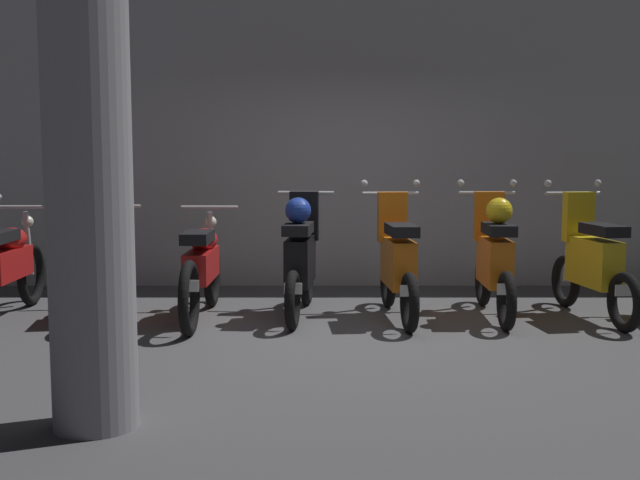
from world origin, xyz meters
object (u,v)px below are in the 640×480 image
(motorbike_slot_4, at_px, (400,263))
(motorbike_slot_6, at_px, (594,262))
(motorbike_slot_3, at_px, (303,257))
(support_pillar, at_px, (90,133))
(motorbike_slot_2, at_px, (204,267))
(motorbike_slot_5, at_px, (496,258))
(motorbike_slot_0, at_px, (10,266))
(motorbike_slot_1, at_px, (109,265))

(motorbike_slot_4, xyz_separation_m, motorbike_slot_6, (1.83, 0.02, 0.00))
(motorbike_slot_3, relative_size, support_pillar, 0.51)
(motorbike_slot_2, xyz_separation_m, motorbike_slot_5, (2.75, 0.11, 0.08))
(motorbike_slot_0, height_order, motorbike_slot_1, motorbike_slot_0)
(motorbike_slot_4, bearing_deg, motorbike_slot_3, 174.12)
(motorbike_slot_3, xyz_separation_m, motorbike_slot_4, (0.91, -0.09, -0.04))
(motorbike_slot_2, distance_m, support_pillar, 3.12)
(motorbike_slot_1, bearing_deg, motorbike_slot_4, -1.76)
(motorbike_slot_3, height_order, support_pillar, support_pillar)
(motorbike_slot_1, distance_m, support_pillar, 3.32)
(motorbike_slot_0, bearing_deg, motorbike_slot_5, 0.74)
(motorbike_slot_0, xyz_separation_m, motorbike_slot_1, (0.91, 0.08, -0.00))
(motorbike_slot_1, height_order, motorbike_slot_5, motorbike_slot_5)
(motorbike_slot_0, distance_m, motorbike_slot_5, 4.58)
(motorbike_slot_1, distance_m, motorbike_slot_2, 0.93)
(support_pillar, bearing_deg, motorbike_slot_2, 86.65)
(motorbike_slot_0, height_order, support_pillar, support_pillar)
(motorbike_slot_2, height_order, motorbike_slot_3, motorbike_slot_3)
(motorbike_slot_0, bearing_deg, motorbike_slot_6, 0.17)
(motorbike_slot_0, distance_m, motorbike_slot_6, 5.49)
(motorbike_slot_4, distance_m, motorbike_slot_5, 0.92)
(motorbike_slot_1, distance_m, motorbike_slot_6, 4.57)
(motorbike_slot_3, xyz_separation_m, motorbike_slot_6, (2.74, -0.08, -0.04))
(motorbike_slot_2, height_order, motorbike_slot_5, motorbike_slot_5)
(motorbike_slot_2, bearing_deg, motorbike_slot_3, 8.57)
(motorbike_slot_1, bearing_deg, motorbike_slot_3, 0.30)
(motorbike_slot_1, distance_m, motorbike_slot_4, 2.75)
(motorbike_slot_4, height_order, support_pillar, support_pillar)
(motorbike_slot_3, xyz_separation_m, support_pillar, (-1.09, -3.03, 1.09))
(motorbike_slot_5, bearing_deg, motorbike_slot_6, -2.73)
(motorbike_slot_1, bearing_deg, motorbike_slot_6, -0.83)
(motorbike_slot_2, distance_m, motorbike_slot_5, 2.75)
(motorbike_slot_2, relative_size, motorbike_slot_6, 1.16)
(motorbike_slot_3, relative_size, motorbike_slot_6, 1.00)
(motorbike_slot_5, bearing_deg, motorbike_slot_2, -177.80)
(motorbike_slot_2, bearing_deg, motorbike_slot_4, 1.39)
(motorbike_slot_2, height_order, motorbike_slot_6, motorbike_slot_6)
(motorbike_slot_5, xyz_separation_m, motorbike_slot_6, (0.91, -0.04, -0.04))
(motorbike_slot_1, xyz_separation_m, motorbike_slot_3, (1.84, 0.01, 0.08))
(motorbike_slot_2, bearing_deg, motorbike_slot_5, 2.20)
(motorbike_slot_2, distance_m, motorbike_slot_4, 1.83)
(motorbike_slot_1, xyz_separation_m, motorbike_slot_2, (0.92, -0.13, 0.00))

